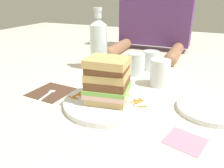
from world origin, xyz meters
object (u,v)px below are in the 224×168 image
Objects in this scene: sandwich at (108,80)px; napkin_pink at (185,141)px; knife at (161,113)px; side_plate at (210,109)px; empty_tumbler_0 at (151,60)px; empty_tumbler_2 at (136,64)px; empty_tumbler_1 at (114,67)px; juice_glass at (160,74)px; napkin_dark at (51,92)px; water_bottle at (99,43)px; diner_across at (156,0)px; main_plate at (108,102)px; fork at (47,94)px.

sandwich reaches higher than napkin_pink.
knife is 0.15m from side_plate.
sandwich reaches higher than empty_tumbler_0.
empty_tumbler_1 is at bearing -144.61° from empty_tumbler_2.
juice_glass is 0.18m from empty_tumbler_0.
knife is (0.37, 0.00, 0.00)m from napkin_dark.
juice_glass is at bearing 112.72° from napkin_pink.
knife is 0.45m from water_bottle.
diner_across is (0.03, 0.51, 0.24)m from empty_tumbler_1.
main_plate is at bearing -1.29° from napkin_dark.
empty_tumbler_2 is 0.51m from diner_across.
diner_across reaches higher than empty_tumbler_0.
knife is at bearing -40.44° from water_bottle.
fork is 1.98× the size of napkin_pink.
empty_tumbler_1 is at bearing 60.36° from napkin_dark.
sandwich is 1.06× the size of napkin_dark.
knife is 0.39m from empty_tumbler_0.
diner_across reaches higher than knife.
empty_tumbler_1 is (0.13, 0.23, 0.04)m from napkin_dark.
fork is 0.37m from empty_tumbler_2.
napkin_dark is at bearing -102.61° from diner_across.
juice_glass reaches higher than empty_tumbler_2.
empty_tumbler_2 reaches higher than side_plate.
empty_tumbler_2 is at bearing -1.42° from water_bottle.
empty_tumbler_1 is (-0.08, 0.24, -0.04)m from sandwich.
empty_tumbler_2 is at bearing 56.28° from fork.
napkin_pink is at bearing -12.01° from napkin_dark.
sandwich is at bearing -176.66° from knife.
napkin_pink is at bearing -9.30° from fork.
empty_tumbler_2 reaches higher than empty_tumbler_1.
side_plate is (0.46, -0.21, -0.11)m from water_bottle.
sandwich reaches higher than main_plate.
juice_glass is 0.16× the size of diner_across.
main_plate is 0.24m from juice_glass.
water_bottle is at bearing 121.17° from sandwich.
napkin_dark is 0.27m from empty_tumbler_1.
main_plate is at bearing -58.82° from water_bottle.
juice_glass reaches higher than knife.
sandwich is at bearing -163.64° from side_plate.
empty_tumbler_1 is at bearing 172.86° from juice_glass.
juice_glass is 1.27× the size of empty_tumbler_1.
knife is (0.16, 0.01, -0.08)m from sandwich.
knife is at bearing 3.34° from sandwich.
juice_glass is 1.09× the size of empty_tumbler_2.
napkin_dark is 0.50× the size of water_bottle.
diner_across is at bearing 86.19° from empty_tumbler_1.
side_plate is at bearing -22.76° from empty_tumbler_1.
water_bottle is at bearing 164.00° from juice_glass.
empty_tumbler_1 is at bearing -31.31° from water_bottle.
empty_tumbler_0 is at bearing 21.33° from water_bottle.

